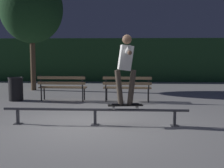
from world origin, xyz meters
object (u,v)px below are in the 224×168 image
object	(u,v)px
park_bench_left_center	(127,86)
grind_rail	(95,112)
skateboard	(125,105)
skateboarder	(126,64)
trash_can	(16,89)
tree_far_left	(31,9)
park_bench_leftmost	(62,85)

from	to	relation	value
park_bench_left_center	grind_rail	bearing A→B (deg)	-102.64
skateboard	skateboarder	size ratio (longest dim) A/B	0.51
grind_rail	skateboarder	bearing A→B (deg)	0.03
grind_rail	skateboard	distance (m)	0.70
skateboarder	grind_rail	bearing A→B (deg)	-179.97
park_bench_left_center	trash_can	bearing A→B (deg)	179.69
grind_rail	skateboard	xyz separation A→B (m)	(0.68, -0.00, 0.16)
park_bench_left_center	trash_can	world-z (taller)	park_bench_left_center
skateboard	tree_far_left	size ratio (longest dim) A/B	0.16
grind_rail	skateboarder	distance (m)	1.29
trash_can	skateboard	bearing A→B (deg)	-40.74
grind_rail	park_bench_leftmost	distance (m)	3.53
park_bench_left_center	trash_can	distance (m)	3.79
skateboard	park_bench_leftmost	size ratio (longest dim) A/B	0.50
tree_far_left	skateboard	bearing A→B (deg)	-56.15
grind_rail	park_bench_left_center	distance (m)	3.29
skateboard	trash_can	bearing A→B (deg)	139.26
skateboard	park_bench_left_center	xyz separation A→B (m)	(0.04, 3.21, 0.08)
grind_rail	skateboard	size ratio (longest dim) A/B	5.24
trash_can	tree_far_left	bearing A→B (deg)	95.87
park_bench_left_center	trash_can	size ratio (longest dim) A/B	2.01
park_bench_left_center	tree_far_left	bearing A→B (deg)	145.43
skateboard	park_bench_left_center	world-z (taller)	park_bench_left_center
park_bench_leftmost	skateboarder	bearing A→B (deg)	-56.25
tree_far_left	grind_rail	bearing A→B (deg)	-60.86
skateboard	trash_can	world-z (taller)	trash_can
grind_rail	tree_far_left	xyz separation A→B (m)	(-3.35, 6.01, 3.17)
skateboarder	trash_can	world-z (taller)	skateboarder
skateboarder	trash_can	size ratio (longest dim) A/B	1.95
skateboarder	park_bench_leftmost	world-z (taller)	skateboarder
skateboarder	park_bench_leftmost	bearing A→B (deg)	123.75
skateboard	park_bench_leftmost	world-z (taller)	park_bench_leftmost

